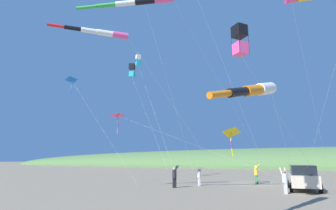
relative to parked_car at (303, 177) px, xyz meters
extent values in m
plane|color=gray|center=(4.08, 3.94, -0.95)|extent=(600.00, 600.00, 0.00)
ellipsoid|color=#567A42|center=(59.08, 3.94, -0.95)|extent=(28.00, 240.00, 11.06)
cube|color=beige|center=(0.10, 0.01, -0.20)|extent=(4.50, 2.38, 0.84)
cube|color=black|center=(-0.24, -0.03, 0.56)|extent=(2.76, 1.94, 0.68)
cylinder|color=black|center=(1.43, 1.11, -0.62)|extent=(0.68, 0.30, 0.66)
cylinder|color=black|center=(1.67, -0.72, -0.62)|extent=(0.68, 0.30, 0.66)
cylinder|color=black|center=(-1.47, 0.75, -0.62)|extent=(0.68, 0.30, 0.66)
cylinder|color=black|center=(-1.24, -1.09, -0.62)|extent=(0.68, 0.30, 0.66)
cube|color=orange|center=(3.12, 0.24, -0.77)|extent=(0.60, 0.40, 0.36)
cube|color=white|center=(3.12, 0.24, -0.56)|extent=(0.62, 0.42, 0.06)
cube|color=silver|center=(-2.75, 0.99, -0.59)|extent=(0.32, 0.26, 0.73)
cylinder|color=silver|center=(-2.75, 0.99, 0.08)|extent=(0.45, 0.45, 0.61)
sphere|color=#A37551|center=(-2.75, 0.99, 0.50)|extent=(0.23, 0.23, 0.23)
cylinder|color=silver|center=(-2.69, 1.19, 0.54)|extent=(0.37, 0.24, 0.46)
cylinder|color=silver|center=(-2.55, 0.92, 0.54)|extent=(0.37, 0.24, 0.46)
cube|color=#232328|center=(-2.73, 9.41, -0.57)|extent=(0.32, 0.31, 0.77)
cylinder|color=#232328|center=(-2.73, 9.41, 0.13)|extent=(0.49, 0.49, 0.63)
sphere|color=tan|center=(-2.73, 9.41, 0.57)|extent=(0.24, 0.24, 0.24)
cylinder|color=#232328|center=(-2.51, 9.42, 0.61)|extent=(0.35, 0.33, 0.48)
cylinder|color=#232328|center=(-2.72, 9.19, 0.61)|extent=(0.35, 0.33, 0.48)
cube|color=silver|center=(-0.03, 8.32, -0.61)|extent=(0.28, 0.28, 0.68)
cylinder|color=silver|center=(-0.03, 8.32, 0.01)|extent=(0.44, 0.44, 0.56)
sphere|color=#A37551|center=(-0.03, 8.32, 0.40)|extent=(0.21, 0.21, 0.21)
cylinder|color=silver|center=(-0.03, 8.12, 0.43)|extent=(0.30, 0.30, 0.43)
cylinder|color=silver|center=(-0.23, 8.32, 0.43)|extent=(0.30, 0.30, 0.43)
cube|color=#3D7F51|center=(4.12, 4.17, -0.56)|extent=(0.19, 0.32, 0.79)
cylinder|color=gold|center=(4.12, 4.17, 0.16)|extent=(0.40, 0.40, 0.65)
sphere|color=beige|center=(4.12, 4.17, 0.61)|extent=(0.25, 0.25, 0.25)
cylinder|color=gold|center=(4.30, 4.03, 0.65)|extent=(0.14, 0.41, 0.49)
cylinder|color=gold|center=(3.98, 3.99, 0.65)|extent=(0.14, 0.41, 0.49)
cylinder|color=black|center=(-9.61, 8.03, 11.67)|extent=(1.01, 1.36, 0.56)
cylinder|color=white|center=(-10.25, 9.14, 11.51)|extent=(0.95, 1.32, 0.50)
cylinder|color=green|center=(-10.89, 10.26, 11.35)|extent=(0.89, 1.28, 0.43)
cylinder|color=green|center=(-11.52, 11.38, 11.18)|extent=(0.83, 1.24, 0.37)
cylinder|color=white|center=(-1.19, 4.59, 5.43)|extent=(14.93, 3.53, 12.76)
pyramid|color=yellow|center=(-0.49, 5.16, 3.62)|extent=(1.63, 1.51, 0.72)
cylinder|color=black|center=(-0.53, 5.11, 3.56)|extent=(0.62, 0.82, 0.84)
cylinder|color=yellow|center=(-0.53, 5.14, 3.17)|extent=(0.14, 0.18, 0.65)
cylinder|color=purple|center=(-0.57, 5.14, 2.53)|extent=(0.18, 0.20, 0.65)
cylinder|color=yellow|center=(-0.58, 5.07, 1.89)|extent=(0.13, 0.19, 0.65)
cylinder|color=white|center=(2.48, 2.54, 1.28)|extent=(6.01, 5.15, 4.46)
cube|color=black|center=(2.10, 17.66, 12.44)|extent=(0.82, 0.82, 0.63)
cube|color=#1EB7C6|center=(2.10, 17.66, 11.43)|extent=(0.82, 0.82, 0.63)
cylinder|color=black|center=(1.69, 17.84, 11.94)|extent=(0.02, 0.02, 1.64)
cylinder|color=black|center=(1.92, 17.25, 11.94)|extent=(0.02, 0.02, 1.64)
cylinder|color=black|center=(2.28, 18.07, 11.94)|extent=(0.02, 0.02, 1.64)
cylinder|color=black|center=(2.51, 17.48, 11.94)|extent=(0.02, 0.02, 1.64)
cylinder|color=white|center=(1.05, 14.30, 5.08)|extent=(2.12, 6.72, 12.07)
cylinder|color=#EF4C93|center=(-7.77, 11.51, 10.83)|extent=(1.20, 1.19, 0.53)
cylinder|color=white|center=(-8.61, 12.33, 10.85)|extent=(1.15, 1.14, 0.46)
cylinder|color=white|center=(-9.46, 13.14, 10.87)|extent=(1.10, 1.09, 0.39)
cylinder|color=black|center=(-10.30, 13.96, 10.89)|extent=(1.05, 1.04, 0.32)
cylinder|color=red|center=(-11.14, 14.78, 10.91)|extent=(1.00, 0.98, 0.25)
cylinder|color=white|center=(-3.15, 8.67, 4.87)|extent=(8.40, 4.87, 11.65)
cube|color=white|center=(4.58, 18.52, 14.72)|extent=(0.78, 0.78, 0.57)
cube|color=#1EB7C6|center=(4.58, 18.52, 13.81)|extent=(0.78, 0.78, 0.57)
cylinder|color=black|center=(4.19, 18.42, 14.26)|extent=(0.02, 0.02, 1.48)
cylinder|color=black|center=(4.68, 18.13, 14.26)|extent=(0.02, 0.02, 1.48)
cylinder|color=black|center=(4.48, 18.91, 14.26)|extent=(0.02, 0.02, 1.48)
cylinder|color=black|center=(4.97, 18.62, 14.26)|extent=(0.02, 0.02, 1.48)
cylinder|color=white|center=(2.43, 14.52, 6.29)|extent=(4.30, 8.02, 14.48)
cylinder|color=white|center=(-5.49, -1.09, 5.60)|extent=(13.04, 1.47, 13.10)
pyramid|color=#EF4C93|center=(-5.42, 13.39, 5.05)|extent=(1.34, 1.26, 0.29)
cylinder|color=black|center=(-5.43, 13.38, 4.99)|extent=(0.61, 0.80, 0.24)
cylinder|color=#EF4C93|center=(-5.41, 13.38, 4.68)|extent=(0.13, 0.09, 0.51)
cylinder|color=purple|center=(-5.39, 13.38, 4.18)|extent=(0.12, 0.12, 0.51)
cylinder|color=#EF4C93|center=(-5.41, 13.37, 3.68)|extent=(0.13, 0.12, 0.51)
cylinder|color=white|center=(-2.44, 6.39, 2.00)|extent=(5.99, 13.98, 5.90)
cylinder|color=white|center=(-4.52, -1.62, 4.11)|extent=(9.07, 3.67, 10.13)
cylinder|color=white|center=(-5.89, 8.22, 6.68)|extent=(7.38, 1.39, 15.25)
cylinder|color=white|center=(-4.66, 4.59, 9.06)|extent=(10.14, 4.79, 20.02)
cylinder|color=white|center=(-10.22, 0.75, 4.55)|extent=(1.52, 0.92, 0.86)
cylinder|color=orange|center=(-11.46, 1.09, 4.23)|extent=(1.47, 0.81, 0.76)
cylinder|color=black|center=(-12.70, 1.44, 3.92)|extent=(1.42, 0.71, 0.66)
cylinder|color=orange|center=(-13.94, 1.78, 3.60)|extent=(1.37, 0.60, 0.56)
cylinder|color=white|center=(-6.12, 0.42, 1.81)|extent=(6.97, 0.33, 5.52)
cube|color=black|center=(-10.17, 1.80, 7.73)|extent=(0.84, 0.84, 0.60)
cube|color=#EF4C93|center=(-10.17, 1.80, 6.76)|extent=(0.84, 0.84, 0.60)
cylinder|color=black|center=(-10.59, 1.74, 7.25)|extent=(0.02, 0.02, 1.56)
cylinder|color=black|center=(-10.10, 1.38, 7.25)|extent=(0.02, 0.02, 1.56)
cylinder|color=black|center=(-10.23, 2.22, 7.25)|extent=(0.02, 0.02, 1.56)
cylinder|color=black|center=(-9.75, 1.86, 7.25)|extent=(0.02, 0.02, 1.56)
cylinder|color=white|center=(-2.46, 0.25, 2.76)|extent=(15.42, 3.12, 7.42)
pyramid|color=blue|center=(-6.18, 18.44, 8.68)|extent=(0.89, 1.09, 0.45)
cylinder|color=black|center=(-6.21, 18.42, 8.64)|extent=(0.66, 0.30, 0.51)
cylinder|color=blue|center=(-6.20, 18.42, 8.38)|extent=(0.10, 0.11, 0.43)
cylinder|color=#1EB7C6|center=(-6.21, 18.38, 7.96)|extent=(0.11, 0.14, 0.43)
cylinder|color=blue|center=(-6.21, 18.35, 7.53)|extent=(0.12, 0.11, 0.43)
cylinder|color=white|center=(-4.88, 15.41, 3.83)|extent=(2.65, 6.03, 9.56)
camera|label=1|loc=(-22.99, -1.05, 1.30)|focal=28.62mm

